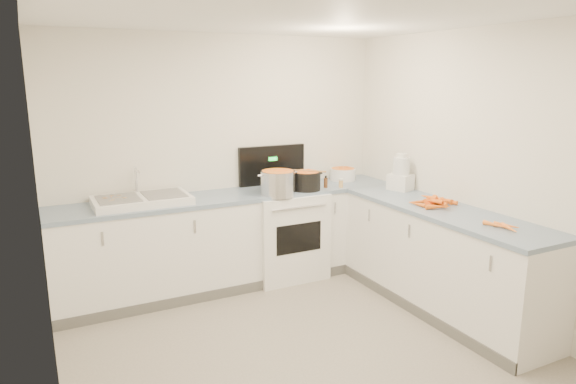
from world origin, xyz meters
name	(u,v)px	position (x,y,z in m)	size (l,w,h in m)	color
floor	(319,362)	(0.00, 0.00, 0.00)	(3.50, 4.00, 0.00)	gray
ceiling	(324,9)	(0.00, 0.00, 2.50)	(3.50, 4.00, 0.00)	silver
wall_back	(223,159)	(0.00, 2.00, 1.25)	(3.50, 2.50, 0.00)	silver
wall_left	(44,233)	(-1.75, 0.00, 1.25)	(4.00, 2.50, 0.00)	silver
wall_right	(500,177)	(1.75, 0.00, 1.25)	(4.00, 2.50, 0.00)	silver
counter_back	(235,239)	(0.00, 1.70, 0.47)	(3.50, 0.62, 0.94)	white
counter_right	(441,259)	(1.45, 0.30, 0.47)	(0.62, 2.20, 0.94)	white
stove	(284,232)	(0.55, 1.69, 0.47)	(0.76, 0.65, 1.36)	white
sink	(142,200)	(-0.90, 1.70, 0.98)	(0.86, 0.52, 0.31)	white
steel_pot	(278,183)	(0.39, 1.51, 1.05)	(0.34, 0.34, 0.25)	silver
black_pot	(306,182)	(0.73, 1.54, 1.03)	(0.29, 0.29, 0.21)	black
wooden_spoon	(306,171)	(0.73, 1.54, 1.14)	(0.02, 0.02, 0.42)	#AD7A47
mixing_bowl	(343,174)	(1.36, 1.81, 1.01)	(0.29, 0.29, 0.13)	white
extract_bottle	(326,183)	(0.97, 1.55, 0.99)	(0.04, 0.04, 0.10)	#593319
spice_jar	(341,184)	(1.12, 1.48, 0.98)	(0.05, 0.05, 0.08)	#E5B266
food_processor	(401,174)	(1.60, 1.10, 1.10)	(0.25, 0.27, 0.38)	white
carrot_pile	(435,201)	(1.46, 0.44, 0.98)	(0.40, 0.45, 0.09)	orange
peeled_carrots	(503,226)	(1.41, -0.36, 0.96)	(0.16, 0.31, 0.04)	orange
peelings	(114,198)	(-1.14, 1.73, 1.02)	(0.21, 0.21, 0.01)	tan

